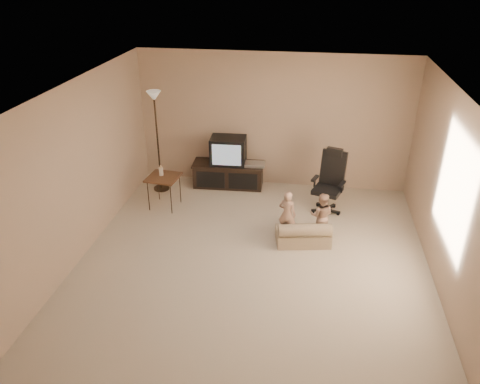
# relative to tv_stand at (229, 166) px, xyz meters

# --- Properties ---
(floor) EXTENTS (5.50, 5.50, 0.00)m
(floor) POSITION_rel_tv_stand_xyz_m (0.80, -2.49, -0.40)
(floor) COLOR beige
(floor) RESTS_ON ground
(room_shell) EXTENTS (5.50, 5.50, 5.50)m
(room_shell) POSITION_rel_tv_stand_xyz_m (0.80, -2.49, 1.11)
(room_shell) COLOR silver
(room_shell) RESTS_ON floor
(tv_stand) EXTENTS (1.38, 0.56, 0.97)m
(tv_stand) POSITION_rel_tv_stand_xyz_m (0.00, 0.00, 0.00)
(tv_stand) COLOR black
(tv_stand) RESTS_ON floor
(office_chair) EXTENTS (0.65, 0.67, 1.11)m
(office_chair) POSITION_rel_tv_stand_xyz_m (1.87, -0.70, -0.01)
(office_chair) COLOR black
(office_chair) RESTS_ON floor
(side_table) EXTENTS (0.57, 0.57, 0.78)m
(side_table) POSITION_rel_tv_stand_xyz_m (-0.96, -1.00, 0.16)
(side_table) COLOR brown
(side_table) RESTS_ON floor
(floor_lamp) EXTENTS (0.29, 0.29, 1.89)m
(floor_lamp) POSITION_rel_tv_stand_xyz_m (-1.24, -0.35, 0.97)
(floor_lamp) COLOR black
(floor_lamp) RESTS_ON floor
(child_sofa) EXTENTS (0.88, 0.60, 0.40)m
(child_sofa) POSITION_rel_tv_stand_xyz_m (1.49, -1.84, -0.24)
(child_sofa) COLOR tan
(child_sofa) RESTS_ON floor
(toddler_left) EXTENTS (0.33, 0.28, 0.77)m
(toddler_left) POSITION_rel_tv_stand_xyz_m (1.22, -1.63, -0.02)
(toddler_left) COLOR tan
(toddler_left) RESTS_ON floor
(toddler_right) EXTENTS (0.38, 0.23, 0.75)m
(toddler_right) POSITION_rel_tv_stand_xyz_m (1.75, -1.58, -0.03)
(toddler_right) COLOR tan
(toddler_right) RESTS_ON floor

